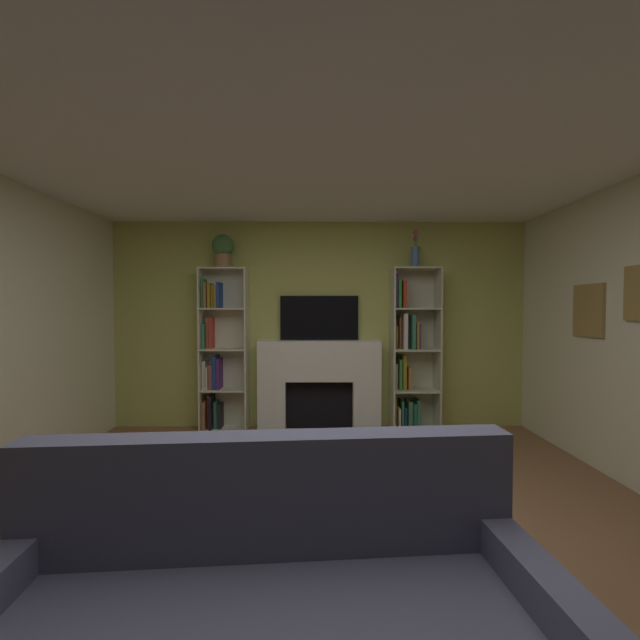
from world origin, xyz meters
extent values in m
plane|color=#885E3F|center=(0.00, 0.00, 0.00)|extent=(6.31, 6.31, 0.00)
cube|color=#B6BC5E|center=(0.00, 2.66, 1.26)|extent=(5.15, 0.06, 2.52)
cube|color=teal|center=(2.49, 0.82, 1.59)|extent=(0.01, 0.26, 0.38)
cube|color=olive|center=(2.50, 1.42, 1.45)|extent=(0.03, 0.41, 0.49)
cube|color=#427643|center=(2.49, 1.42, 1.45)|extent=(0.01, 0.35, 0.43)
cube|color=white|center=(0.00, 0.00, 2.55)|extent=(5.15, 5.38, 0.06)
cube|color=white|center=(-0.57, 2.51, 0.30)|extent=(0.33, 0.23, 0.59)
cube|color=white|center=(0.57, 2.51, 0.30)|extent=(0.33, 0.23, 0.59)
cube|color=white|center=(0.00, 2.51, 0.83)|extent=(1.47, 0.23, 0.48)
cube|color=black|center=(0.00, 2.59, 0.30)|extent=(0.81, 0.08, 0.59)
cube|color=#5B5448|center=(0.00, 2.25, 0.01)|extent=(1.57, 0.30, 0.03)
cube|color=black|center=(0.00, 2.60, 1.35)|extent=(0.95, 0.06, 0.54)
cube|color=beige|center=(-1.41, 2.50, 0.97)|extent=(0.02, 0.27, 1.94)
cube|color=beige|center=(-0.87, 2.50, 0.97)|extent=(0.02, 0.27, 1.94)
cube|color=beige|center=(-1.14, 2.62, 0.97)|extent=(0.56, 0.02, 1.94)
cube|color=beige|center=(-1.14, 2.50, 0.01)|extent=(0.52, 0.27, 0.02)
cube|color=#965E34|center=(-1.37, 2.50, 0.18)|extent=(0.04, 0.22, 0.33)
cube|color=#A92F36|center=(-1.33, 2.53, 0.22)|extent=(0.02, 0.16, 0.41)
cube|color=black|center=(-1.29, 2.50, 0.22)|extent=(0.03, 0.22, 0.40)
cube|color=#31674A|center=(-1.25, 2.53, 0.18)|extent=(0.04, 0.16, 0.32)
cube|color=black|center=(-1.20, 2.53, 0.17)|extent=(0.04, 0.17, 0.30)
cube|color=beige|center=(-1.14, 2.50, 0.49)|extent=(0.52, 0.27, 0.02)
cube|color=beige|center=(-1.37, 2.52, 0.66)|extent=(0.04, 0.19, 0.33)
cube|color=beige|center=(-1.33, 2.50, 0.63)|extent=(0.02, 0.21, 0.27)
cube|color=brown|center=(-1.29, 2.51, 0.64)|extent=(0.04, 0.20, 0.29)
cube|color=navy|center=(-1.24, 2.51, 0.69)|extent=(0.04, 0.21, 0.40)
cube|color=#532867|center=(-1.20, 2.50, 0.68)|extent=(0.03, 0.22, 0.37)
cube|color=beige|center=(-1.14, 2.50, 0.97)|extent=(0.52, 0.27, 0.02)
cube|color=#3C7C55|center=(-1.38, 2.52, 1.13)|extent=(0.03, 0.19, 0.30)
cube|color=brown|center=(-1.34, 2.54, 1.16)|extent=(0.03, 0.15, 0.37)
cube|color=#C13A2E|center=(-1.30, 2.53, 1.16)|extent=(0.04, 0.15, 0.37)
cube|color=beige|center=(-1.14, 2.50, 1.46)|extent=(0.52, 0.27, 0.02)
cube|color=#317445|center=(-1.38, 2.51, 1.64)|extent=(0.03, 0.20, 0.35)
cube|color=olive|center=(-1.34, 2.50, 1.62)|extent=(0.03, 0.22, 0.30)
cube|color=#A0811E|center=(-1.30, 2.51, 1.61)|extent=(0.03, 0.20, 0.29)
cube|color=#A58226|center=(-1.27, 2.52, 1.60)|extent=(0.03, 0.17, 0.27)
cube|color=#A67E31|center=(-1.23, 2.51, 1.60)|extent=(0.03, 0.21, 0.27)
cube|color=navy|center=(-1.19, 2.50, 1.62)|extent=(0.03, 0.22, 0.31)
cube|color=beige|center=(-1.14, 2.50, 1.93)|extent=(0.52, 0.27, 0.02)
cube|color=beige|center=(0.87, 2.46, 0.97)|extent=(0.02, 0.33, 1.94)
cube|color=beige|center=(1.41, 2.46, 0.97)|extent=(0.02, 0.33, 1.94)
cube|color=beige|center=(1.14, 2.62, 0.97)|extent=(0.56, 0.02, 1.94)
cube|color=beige|center=(1.14, 2.46, 0.01)|extent=(0.52, 0.33, 0.02)
cube|color=olive|center=(0.90, 2.51, 0.22)|extent=(0.03, 0.20, 0.40)
cube|color=beige|center=(0.94, 2.47, 0.15)|extent=(0.02, 0.27, 0.26)
cube|color=#2B733B|center=(0.99, 2.49, 0.19)|extent=(0.03, 0.24, 0.34)
cube|color=#2A4F95|center=(1.03, 2.52, 0.15)|extent=(0.02, 0.19, 0.26)
cube|color=#3B6E4A|center=(1.08, 2.48, 0.19)|extent=(0.04, 0.26, 0.34)
cube|color=#236B53|center=(1.14, 2.50, 0.17)|extent=(0.04, 0.21, 0.31)
cube|color=#3A7454|center=(1.18, 2.51, 0.19)|extent=(0.04, 0.20, 0.35)
cube|color=beige|center=(1.14, 2.46, 0.49)|extent=(0.52, 0.33, 0.02)
cube|color=beige|center=(0.91, 2.52, 0.65)|extent=(0.04, 0.19, 0.30)
cube|color=#367C3A|center=(0.96, 2.49, 0.68)|extent=(0.03, 0.25, 0.36)
cube|color=olive|center=(1.01, 2.51, 0.70)|extent=(0.04, 0.21, 0.40)
cube|color=#A0743A|center=(1.07, 2.49, 0.63)|extent=(0.04, 0.24, 0.27)
cube|color=beige|center=(1.14, 2.46, 0.97)|extent=(0.52, 0.33, 0.02)
cube|color=brown|center=(0.91, 2.51, 1.12)|extent=(0.04, 0.20, 0.28)
cube|color=brown|center=(0.96, 2.52, 1.17)|extent=(0.02, 0.18, 0.39)
cube|color=beige|center=(1.01, 2.48, 1.19)|extent=(0.04, 0.26, 0.42)
cube|color=black|center=(1.06, 2.51, 1.16)|extent=(0.02, 0.19, 0.36)
cube|color=#307254|center=(1.10, 2.47, 1.18)|extent=(0.04, 0.28, 0.40)
cube|color=#A77C2D|center=(1.15, 2.48, 1.14)|extent=(0.02, 0.27, 0.32)
cube|color=#61407D|center=(1.19, 2.52, 1.13)|extent=(0.03, 0.19, 0.31)
cube|color=beige|center=(1.14, 2.46, 1.46)|extent=(0.52, 0.33, 0.02)
cube|color=#5E287A|center=(0.90, 2.49, 1.67)|extent=(0.03, 0.24, 0.40)
cube|color=#27813A|center=(0.94, 2.48, 1.63)|extent=(0.04, 0.26, 0.32)
cube|color=#B62F1C|center=(0.99, 2.47, 1.63)|extent=(0.04, 0.27, 0.32)
cube|color=beige|center=(1.14, 2.46, 1.93)|extent=(0.52, 0.33, 0.02)
cylinder|color=#9C714B|center=(-1.14, 2.48, 2.02)|extent=(0.19, 0.19, 0.16)
sphere|color=#44723B|center=(-1.14, 2.48, 2.21)|extent=(0.26, 0.26, 0.26)
cylinder|color=#4D6FA5|center=(1.14, 2.48, 2.07)|extent=(0.10, 0.10, 0.25)
cylinder|color=#4C7F3F|center=(1.14, 2.50, 2.25)|extent=(0.01, 0.01, 0.12)
sphere|color=#DB6085|center=(1.14, 2.50, 2.31)|extent=(0.04, 0.04, 0.04)
cylinder|color=#4C7F3F|center=(1.15, 2.46, 2.26)|extent=(0.01, 0.01, 0.15)
sphere|color=#DB6085|center=(1.15, 2.46, 2.34)|extent=(0.05, 0.05, 0.05)
cylinder|color=#4C7F3F|center=(1.14, 2.50, 2.24)|extent=(0.01, 0.01, 0.11)
sphere|color=#DB6085|center=(1.14, 2.50, 2.30)|extent=(0.06, 0.06, 0.06)
cylinder|color=#4C7F3F|center=(1.14, 2.48, 2.28)|extent=(0.01, 0.01, 0.17)
sphere|color=#DB6085|center=(1.14, 2.48, 2.36)|extent=(0.06, 0.06, 0.06)
cube|color=slate|center=(-0.23, -0.59, 0.67)|extent=(2.09, 0.31, 0.51)
cube|color=slate|center=(0.77, -0.85, 0.28)|extent=(0.20, 0.81, 0.56)
cube|color=brown|center=(-0.20, -0.12, 0.38)|extent=(0.71, 0.41, 0.04)
cylinder|color=brown|center=(-0.53, -0.30, 0.18)|extent=(0.05, 0.05, 0.36)
cylinder|color=brown|center=(0.13, -0.30, 0.18)|extent=(0.05, 0.05, 0.36)
cylinder|color=brown|center=(-0.53, 0.07, 0.18)|extent=(0.05, 0.05, 0.36)
cylinder|color=brown|center=(0.13, 0.07, 0.18)|extent=(0.05, 0.05, 0.36)
camera|label=1|loc=(-0.02, -2.29, 1.47)|focal=22.51mm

